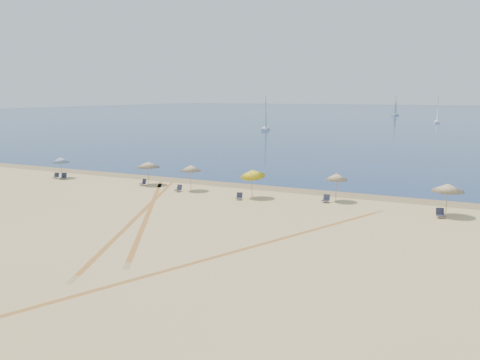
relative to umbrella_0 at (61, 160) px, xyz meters
The scene contains 20 objects.
ground 28.81m from the umbrella_0, 43.23° to the right, with size 160.00×160.00×0.00m, color tan.
ocean 206.39m from the umbrella_0, 84.18° to the left, with size 500.00×500.00×0.00m, color #0C2151.
wet_sand 21.47m from the umbrella_0, 11.64° to the left, with size 500.00×500.00×0.00m, color olive.
umbrella_0 is the anchor object (origin of this frame).
umbrella_1 10.81m from the umbrella_0, ahead, with size 2.31×2.31×2.37m.
umbrella_2 16.06m from the umbrella_0, ahead, with size 1.92×1.92×2.45m.
umbrella_3 22.55m from the umbrella_0, ahead, with size 2.14×2.21×2.66m.
umbrella_4 29.42m from the umbrella_0, ahead, with size 1.91×1.91×2.42m.
umbrella_5 37.98m from the umbrella_0, ahead, with size 2.33×2.34×2.46m.
chair_0 1.77m from the umbrella_0, 118.83° to the right, with size 0.68×0.73×0.62m.
chair_1 1.86m from the umbrella_0, 31.07° to the right, with size 0.75×0.80×0.65m.
chair_2 10.63m from the umbrella_0, ahead, with size 0.67×0.73×0.63m.
chair_3 15.43m from the umbrella_0, ahead, with size 0.57×0.65×0.63m.
chair_4 21.97m from the umbrella_0, ahead, with size 0.63×0.69×0.60m.
chair_5 28.82m from the umbrella_0, ahead, with size 0.58×0.67×0.65m.
chair_6 37.70m from the umbrella_0, ahead, with size 0.75×0.82×0.69m.
sailboat_0 175.84m from the umbrella_0, 87.03° to the left, with size 2.36×5.80×8.40m.
sailboat_1 75.44m from the umbrella_0, 95.75° to the left, with size 3.03×5.92×8.55m.
sailboat_2 130.33m from the umbrella_0, 77.31° to the left, with size 2.12×5.51×7.99m.
tire_tracks 22.83m from the umbrella_0, 25.81° to the right, with size 49.36×45.56×0.00m.
Camera 1 is at (18.49, -18.81, 8.80)m, focal length 36.82 mm.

